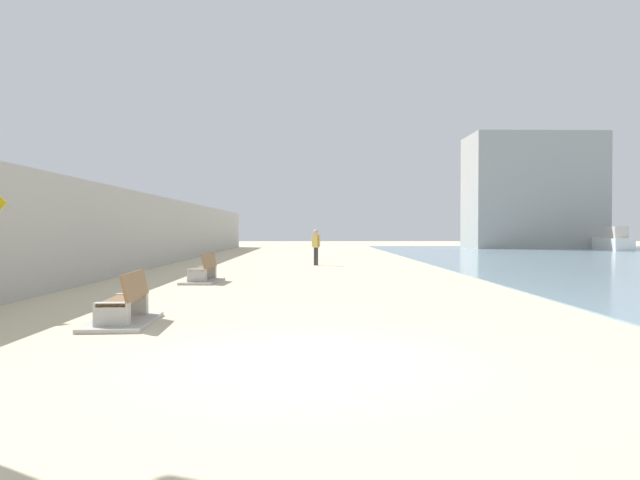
% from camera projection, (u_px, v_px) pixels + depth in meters
% --- Properties ---
extents(ground_plane, '(120.00, 120.00, 0.00)m').
position_uv_depth(ground_plane, '(309.00, 269.00, 25.63)').
color(ground_plane, beige).
extents(seawall, '(0.80, 64.00, 3.36)m').
position_uv_depth(seawall, '(141.00, 231.00, 25.47)').
color(seawall, '#ADAAA3').
rests_on(seawall, ground).
extents(bench_near, '(1.23, 2.16, 0.98)m').
position_uv_depth(bench_near, '(124.00, 312.00, 10.68)').
color(bench_near, '#ADAAA3').
rests_on(bench_near, ground).
extents(bench_far, '(1.22, 2.16, 0.98)m').
position_uv_depth(bench_far, '(203.00, 275.00, 19.09)').
color(bench_far, '#ADAAA3').
rests_on(bench_far, ground).
extents(person_walking, '(0.42, 0.38, 1.77)m').
position_uv_depth(person_walking, '(316.00, 244.00, 28.12)').
color(person_walking, '#333338').
rests_on(person_walking, ground).
extents(boat_outer, '(2.33, 5.84, 1.97)m').
position_uv_depth(boat_outer, '(613.00, 241.00, 48.06)').
color(boat_outer, white).
rests_on(boat_outer, water_bay).
extents(harbor_building, '(12.00, 6.00, 10.61)m').
position_uv_depth(harbor_building, '(532.00, 192.00, 53.89)').
color(harbor_building, '#9E9E99').
rests_on(harbor_building, ground).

